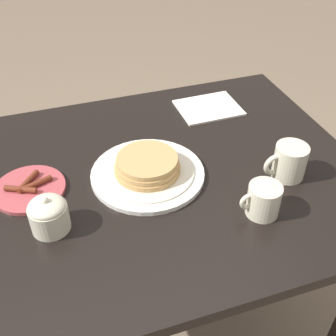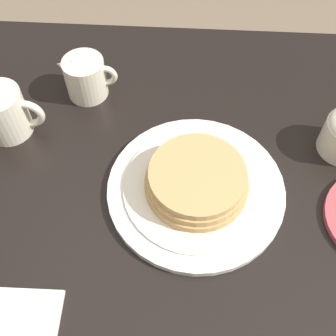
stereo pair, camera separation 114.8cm
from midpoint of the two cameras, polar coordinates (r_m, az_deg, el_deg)
The scene contains 5 objects.
ground_plane at distance 1.37m, azimuth -3.63°, elevation -42.51°, with size 8.00×8.00×0.00m, color #7A6651.
dining_table at distance 0.79m, azimuth -7.04°, elevation -48.97°, with size 1.16×0.81×0.72m.
pancake_plate at distance 0.65m, azimuth -14.81°, elevation -51.31°, with size 0.28×0.28×0.06m.
coffee_mug at distance 0.73m, azimuth -43.80°, elevation -32.63°, with size 0.11×0.08×0.09m.
creamer_pitcher at distance 0.66m, azimuth -31.14°, elevation -29.01°, with size 0.11×0.07×0.09m.
Camera 2 is at (-0.06, -0.35, 1.31)m, focal length 45.00 mm.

